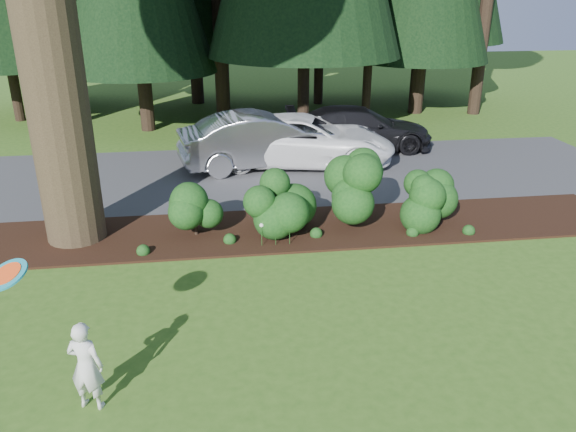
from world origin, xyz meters
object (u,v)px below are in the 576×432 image
object	(u,v)px
car_silver_wagon	(263,140)
car_dark_suv	(359,128)
frisbee	(7,275)
child	(86,366)
car_white_suv	(306,140)

from	to	relation	value
car_silver_wagon	car_dark_suv	world-z (taller)	car_silver_wagon
car_silver_wagon	frisbee	distance (m)	11.32
car_dark_suv	frisbee	xyz separation A→B (m)	(-7.39, -12.12, 1.34)
car_dark_suv	child	xyz separation A→B (m)	(-6.71, -11.99, -0.11)
car_white_suv	child	xyz separation A→B (m)	(-4.63, -10.49, -0.15)
car_white_suv	car_dark_suv	bearing A→B (deg)	-43.31
child	frisbee	bearing A→B (deg)	27.15
car_white_suv	child	bearing A→B (deg)	167.03
frisbee	car_silver_wagon	bearing A→B (deg)	69.40
car_dark_suv	child	distance (m)	13.74
car_white_suv	child	size ratio (longest dim) A/B	4.28
car_dark_suv	car_white_suv	bearing A→B (deg)	130.68
child	frisbee	xyz separation A→B (m)	(-0.67, -0.13, 1.44)
car_silver_wagon	frisbee	xyz separation A→B (m)	(-3.96, -10.54, 1.22)
car_silver_wagon	child	distance (m)	10.92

